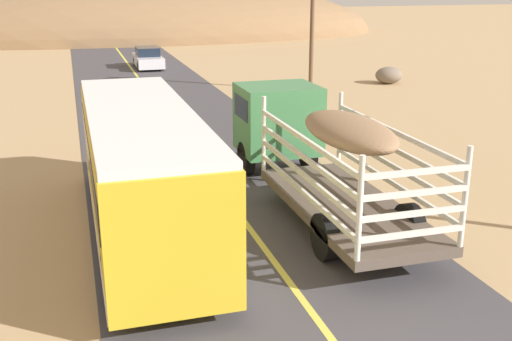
# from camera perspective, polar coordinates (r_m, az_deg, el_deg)

# --- Properties ---
(livestock_truck) EXTENTS (2.53, 9.70, 3.02)m
(livestock_truck) POSITION_cam_1_polar(r_m,az_deg,el_deg) (18.30, 4.20, 3.27)
(livestock_truck) COLOR #3F7F4C
(livestock_truck) RESTS_ON road_surface
(bus) EXTENTS (2.54, 10.00, 3.21)m
(bus) POSITION_cam_1_polar(r_m,az_deg,el_deg) (15.49, -10.43, 0.19)
(bus) COLOR gold
(bus) RESTS_ON road_surface
(car_far) EXTENTS (1.80, 4.40, 1.46)m
(car_far) POSITION_cam_1_polar(r_m,az_deg,el_deg) (45.27, -9.97, 10.18)
(car_far) COLOR silver
(car_far) RESTS_ON road_surface
(power_pole_mid) EXTENTS (2.20, 0.24, 7.66)m
(power_pole_mid) POSITION_cam_1_polar(r_m,az_deg,el_deg) (35.46, 5.23, 13.96)
(power_pole_mid) COLOR brown
(power_pole_mid) RESTS_ON ground
(boulder_near_shoulder) EXTENTS (1.66, 1.49, 1.01)m
(boulder_near_shoulder) POSITION_cam_1_polar(r_m,az_deg,el_deg) (38.94, 12.19, 8.61)
(boulder_near_shoulder) COLOR #756656
(boulder_near_shoulder) RESTS_ON ground
(distant_hill) EXTENTS (56.33, 23.85, 12.17)m
(distant_hill) POSITION_cam_1_polar(r_m,az_deg,el_deg) (70.72, -11.42, 12.10)
(distant_hill) COLOR olive
(distant_hill) RESTS_ON ground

